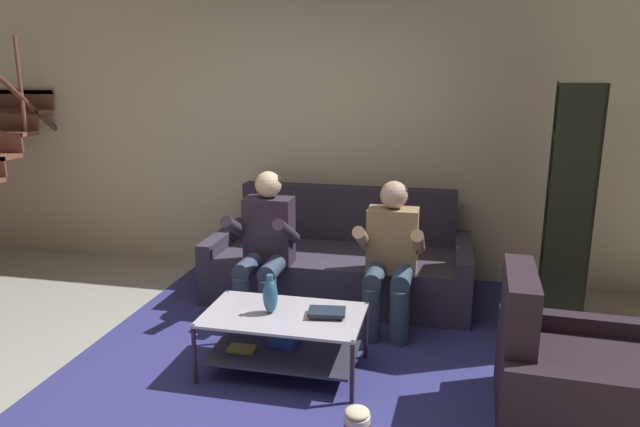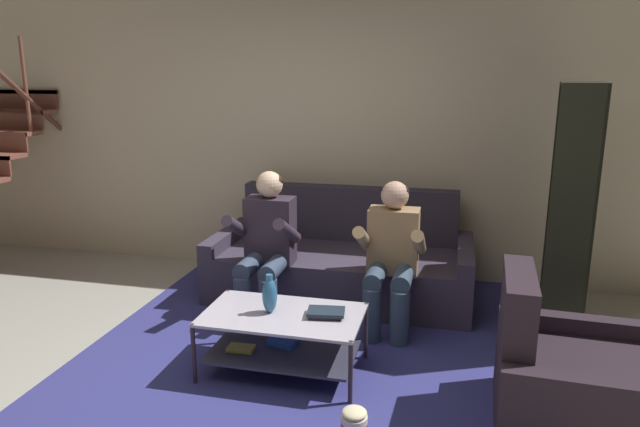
{
  "view_description": "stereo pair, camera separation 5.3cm",
  "coord_description": "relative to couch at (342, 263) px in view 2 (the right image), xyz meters",
  "views": [
    {
      "loc": [
        1.16,
        -2.86,
        1.91
      ],
      "look_at": [
        0.35,
        0.77,
        0.99
      ],
      "focal_mm": 32.0,
      "sensor_mm": 36.0,
      "label": 1
    },
    {
      "loc": [
        1.21,
        -2.85,
        1.91
      ],
      "look_at": [
        0.35,
        0.77,
        0.99
      ],
      "focal_mm": 32.0,
      "sensor_mm": 36.0,
      "label": 2
    }
  ],
  "objects": [
    {
      "name": "popcorn_tub",
      "position": [
        0.47,
        -2.02,
        -0.19
      ],
      "size": [
        0.14,
        0.14,
        0.19
      ],
      "color": "red",
      "rests_on": "ground"
    },
    {
      "name": "area_rug",
      "position": [
        -0.05,
        -0.84,
        -0.28
      ],
      "size": [
        3.01,
        3.35,
        0.01
      ],
      "color": "navy",
      "rests_on": "ground"
    },
    {
      "name": "person_seated_right",
      "position": [
        0.49,
        -0.59,
        0.33
      ],
      "size": [
        0.5,
        0.58,
        1.13
      ],
      "color": "#34455A",
      "rests_on": "ground"
    },
    {
      "name": "book_stack",
      "position": [
        0.17,
        -1.38,
        0.14
      ],
      "size": [
        0.25,
        0.21,
        0.04
      ],
      "color": "#211D2A",
      "rests_on": "coffee_table"
    },
    {
      "name": "ground",
      "position": [
        -0.29,
        -1.81,
        -0.28
      ],
      "size": [
        16.8,
        16.8,
        0.0
      ],
      "primitive_type": "plane",
      "color": "#ABA89D"
    },
    {
      "name": "bookshelf",
      "position": [
        1.79,
        -0.28,
        0.44
      ],
      "size": [
        0.42,
        0.96,
        1.85
      ],
      "color": "black",
      "rests_on": "ground"
    },
    {
      "name": "back_partition",
      "position": [
        -0.29,
        0.65,
        1.17
      ],
      "size": [
        8.4,
        0.12,
        2.9
      ],
      "primitive_type": "cube",
      "color": "beige",
      "rests_on": "ground"
    },
    {
      "name": "coffee_table",
      "position": [
        -0.11,
        -1.41,
        -0.01
      ],
      "size": [
        1.02,
        0.6,
        0.41
      ],
      "color": "#B9B3C3",
      "rests_on": "ground"
    },
    {
      "name": "armchair",
      "position": [
        1.6,
        -1.65,
        -0.01
      ],
      "size": [
        0.91,
        0.9,
        0.88
      ],
      "color": "#2C2029",
      "rests_on": "ground"
    },
    {
      "name": "vase",
      "position": [
        -0.19,
        -1.42,
        0.24
      ],
      "size": [
        0.1,
        0.1,
        0.26
      ],
      "color": "#2A618D",
      "rests_on": "coffee_table"
    },
    {
      "name": "couch",
      "position": [
        0.0,
        0.0,
        0.0
      ],
      "size": [
        2.22,
        0.98,
        0.9
      ],
      "color": "#393243",
      "rests_on": "ground"
    },
    {
      "name": "person_seated_left",
      "position": [
        -0.49,
        -0.58,
        0.35
      ],
      "size": [
        0.5,
        0.58,
        1.16
      ],
      "color": "#37445F",
      "rests_on": "ground"
    }
  ]
}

